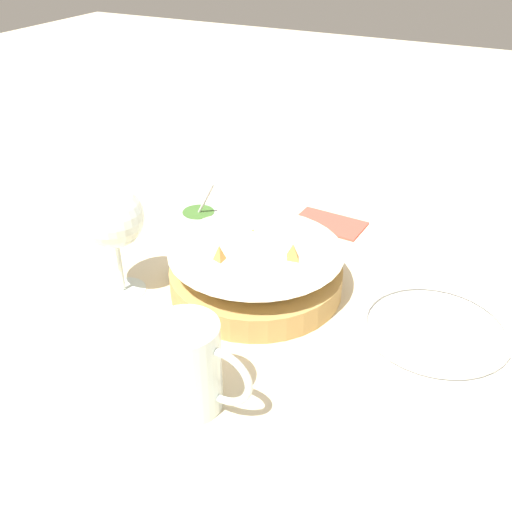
{
  "coord_description": "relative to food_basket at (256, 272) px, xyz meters",
  "views": [
    {
      "loc": [
        0.3,
        -0.62,
        0.51
      ],
      "look_at": [
        -0.03,
        0.03,
        0.06
      ],
      "focal_mm": 40.0,
      "sensor_mm": 36.0,
      "label": 1
    }
  ],
  "objects": [
    {
      "name": "ground_plane",
      "position": [
        0.03,
        -0.03,
        -0.03
      ],
      "size": [
        4.0,
        4.0,
        0.0
      ],
      "primitive_type": "plane",
      "color": "beige"
    },
    {
      "name": "food_basket",
      "position": [
        0.0,
        0.0,
        0.0
      ],
      "size": [
        0.27,
        0.27,
        0.1
      ],
      "color": "#B2894C",
      "rests_on": "ground_plane"
    },
    {
      "name": "sauce_cup",
      "position": [
        -0.18,
        0.13,
        -0.01
      ],
      "size": [
        0.07,
        0.07,
        0.1
      ],
      "color": "#B7B7BC",
      "rests_on": "ground_plane"
    },
    {
      "name": "wine_glass",
      "position": [
        -0.18,
        -0.1,
        0.09
      ],
      "size": [
        0.09,
        0.09,
        0.17
      ],
      "color": "silver",
      "rests_on": "ground_plane"
    },
    {
      "name": "beer_mug",
      "position": [
        0.04,
        -0.25,
        0.02
      ],
      "size": [
        0.13,
        0.08,
        0.12
      ],
      "color": "silver",
      "rests_on": "ground_plane"
    },
    {
      "name": "side_plate",
      "position": [
        0.27,
        0.02,
        -0.02
      ],
      "size": [
        0.21,
        0.21,
        0.01
      ],
      "color": "white",
      "rests_on": "ground_plane"
    },
    {
      "name": "napkin",
      "position": [
        0.03,
        0.25,
        -0.03
      ],
      "size": [
        0.13,
        0.09,
        0.01
      ],
      "color": "#DB4C3D",
      "rests_on": "ground_plane"
    }
  ]
}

